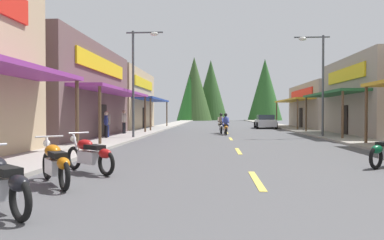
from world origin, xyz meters
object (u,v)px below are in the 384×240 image
Objects in this scene: pedestrian_browsing at (106,124)px; pedestrian_strolling at (107,123)px; rider_cruising_lead at (226,126)px; rider_cruising_trailing at (221,125)px; motorcycle_parked_left_0 at (0,181)px; motorcycle_parked_left_2 at (90,154)px; motorcycle_parked_left_1 at (55,163)px; streetlamp_left at (139,69)px; streetlamp_right at (318,71)px; pedestrian_by_shop at (124,121)px; parked_car_curbside at (265,122)px.

pedestrian_strolling is (-0.14, 0.65, 0.02)m from pedestrian_browsing.
rider_cruising_trailing is (-0.29, 1.72, 0.00)m from rider_cruising_lead.
motorcycle_parked_left_0 is at bearing 167.02° from rider_cruising_lead.
motorcycle_parked_left_2 is 17.22m from rider_cruising_lead.
pedestrian_strolling is at bearing -25.18° from motorcycle_parked_left_1.
pedestrian_browsing reaches higher than motorcycle_parked_left_1.
motorcycle_parked_left_0 is 1.04× the size of pedestrian_strolling.
streetlamp_left is 11.18m from streetlamp_right.
rider_cruising_lead reaches higher than motorcycle_parked_left_2.
streetlamp_right is at bearing 7.67° from pedestrian_by_shop.
motorcycle_parked_left_2 is (-9.71, -13.90, -3.70)m from streetlamp_right.
pedestrian_by_shop is 1.08× the size of pedestrian_browsing.
streetlamp_left is 3.02× the size of rider_cruising_trailing.
rider_cruising_lead is 1.30× the size of pedestrian_browsing.
rider_cruising_trailing is 1.27× the size of pedestrian_strolling.
streetlamp_right is 3.69× the size of motorcycle_parked_left_1.
rider_cruising_lead is (-5.70, 2.84, -3.54)m from streetlamp_right.
rider_cruising_trailing is (-5.99, 4.56, -3.54)m from streetlamp_right.
motorcycle_parked_left_1 is at bearing 165.48° from parked_car_curbside.
pedestrian_strolling is (-0.08, -3.72, -0.06)m from pedestrian_by_shop.
rider_cruising_trailing is 9.51m from pedestrian_strolling.
parked_car_curbside reaches higher than motorcycle_parked_left_1.
pedestrian_browsing is (-7.13, -5.39, 0.30)m from rider_cruising_lead.
streetlamp_right is 7.28m from rider_cruising_lead.
pedestrian_browsing is 20.34m from parked_car_curbside.
pedestrian_strolling reaches higher than motorcycle_parked_left_1.
pedestrian_strolling is at bearing 145.66° from parked_car_curbside.
streetlamp_left is 3.68× the size of motorcycle_parked_left_2.
motorcycle_parked_left_2 is (0.08, 3.73, 0.00)m from motorcycle_parked_left_0.
streetlamp_left is 8.91m from rider_cruising_trailing.
motorcycle_parked_left_2 is 12.44m from pedestrian_strolling.
rider_cruising_lead is at bearing 160.35° from parked_car_curbside.
pedestrian_browsing is (-1.80, -0.67, -3.25)m from streetlamp_left.
pedestrian_by_shop reaches higher than motorcycle_parked_left_2.
pedestrian_browsing reaches higher than motorcycle_parked_left_0.
rider_cruising_trailing is 0.49× the size of parked_car_curbside.
streetlamp_right is at bearing -44.15° from pedestrian_strolling.
motorcycle_parked_left_1 is at bearing -107.49° from pedestrian_browsing.
pedestrian_strolling is at bearing 71.72° from pedestrian_browsing.
rider_cruising_trailing is at bearing -9.67° from pedestrian_strolling.
pedestrian_strolling reaches higher than rider_cruising_trailing.
rider_cruising_lead is at bearing 41.54° from streetlamp_left.
pedestrian_strolling is (-12.96, -1.90, -3.22)m from streetlamp_right.
streetlamp_right is 3.01× the size of rider_cruising_trailing.
rider_cruising_trailing is (5.04, 6.44, -3.54)m from streetlamp_left.
motorcycle_parked_left_2 is at bearing 167.69° from rider_cruising_trailing.
streetlamp_left reaches higher than pedestrian_browsing.
parked_car_curbside reaches higher than motorcycle_parked_left_0.
motorcycle_parked_left_2 is at bearing -44.16° from motorcycle_parked_left_1.
pedestrian_by_shop reaches higher than motorcycle_parked_left_0.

